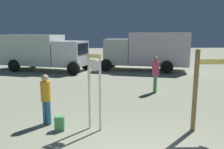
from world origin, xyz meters
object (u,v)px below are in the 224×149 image
standing_clock (95,85)px  person_near_clock (46,97)px  box_truck_near (148,50)px  arrow_sign (208,78)px  person_distant (155,73)px  backpack (60,123)px  box_truck_far (41,51)px

standing_clock → person_near_clock: bearing=163.4°
box_truck_near → person_near_clock: bearing=-117.4°
arrow_sign → box_truck_near: size_ratio=0.35×
arrow_sign → person_distant: 4.40m
arrow_sign → box_truck_near: box_truck_near is taller
standing_clock → person_distant: 4.96m
standing_clock → person_distant: (2.79, 4.08, -0.36)m
standing_clock → backpack: bearing=-178.1°
standing_clock → person_near_clock: size_ratio=1.41×
standing_clock → box_truck_near: (3.82, 10.75, 0.24)m
person_near_clock → box_truck_near: bearing=62.6°
backpack → box_truck_near: size_ratio=0.06×
person_distant → box_truck_far: box_truck_far is taller
arrow_sign → box_truck_far: bearing=123.9°
backpack → box_truck_near: bearing=65.7°
person_near_clock → person_distant: bearing=40.0°
person_near_clock → box_truck_far: bearing=105.2°
arrow_sign → box_truck_far: 13.72m
standing_clock → box_truck_far: 11.98m
person_near_clock → box_truck_near: box_truck_near is taller
person_distant → backpack: bearing=-133.0°
standing_clock → arrow_sign: 3.24m
standing_clock → box_truck_near: 11.41m
person_near_clock → person_distant: 5.64m
standing_clock → box_truck_near: box_truck_near is taller
standing_clock → backpack: (-1.04, -0.03, -1.13)m
arrow_sign → box_truck_far: (-7.64, 11.39, -0.08)m
backpack → person_distant: 5.68m
standing_clock → arrow_sign: bearing=-4.6°
box_truck_near → box_truck_far: bearing=177.4°
arrow_sign → box_truck_near: bearing=86.9°
standing_clock → box_truck_far: box_truck_far is taller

